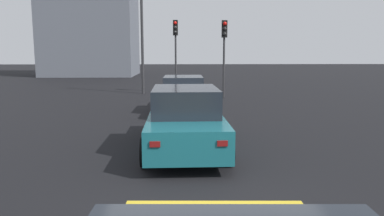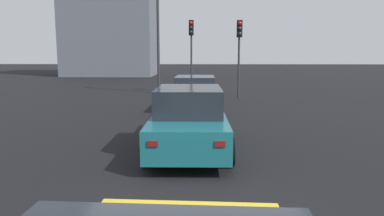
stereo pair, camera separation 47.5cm
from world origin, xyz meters
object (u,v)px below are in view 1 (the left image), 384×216
object	(u,v)px
car_teal_second	(185,120)
street_lamp_kerbside	(142,31)
traffic_light_near_left	(224,43)
car_white_lead	(183,94)
traffic_light_near_right	(176,41)

from	to	relation	value
car_teal_second	street_lamp_kerbside	bearing A→B (deg)	9.30
car_teal_second	traffic_light_near_left	world-z (taller)	traffic_light_near_left
car_white_lead	traffic_light_near_left	xyz separation A→B (m)	(4.57, -2.28, 2.27)
car_white_lead	traffic_light_near_left	world-z (taller)	traffic_light_near_left
car_teal_second	street_lamp_kerbside	xyz separation A→B (m)	(13.08, 2.30, 3.00)
traffic_light_near_right	street_lamp_kerbside	world-z (taller)	street_lamp_kerbside
street_lamp_kerbside	traffic_light_near_right	bearing A→B (deg)	-86.79
traffic_light_near_left	street_lamp_kerbside	size ratio (longest dim) A/B	0.66
car_white_lead	traffic_light_near_left	bearing A→B (deg)	-25.83
car_teal_second	traffic_light_near_right	world-z (taller)	traffic_light_near_right
traffic_light_near_left	street_lamp_kerbside	xyz separation A→B (m)	(2.44, 4.63, 0.77)
street_lamp_kerbside	traffic_light_near_left	bearing A→B (deg)	-117.83
car_teal_second	car_white_lead	bearing A→B (deg)	-1.11
car_white_lead	street_lamp_kerbside	size ratio (longest dim) A/B	0.76
traffic_light_near_right	street_lamp_kerbside	distance (m)	2.08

